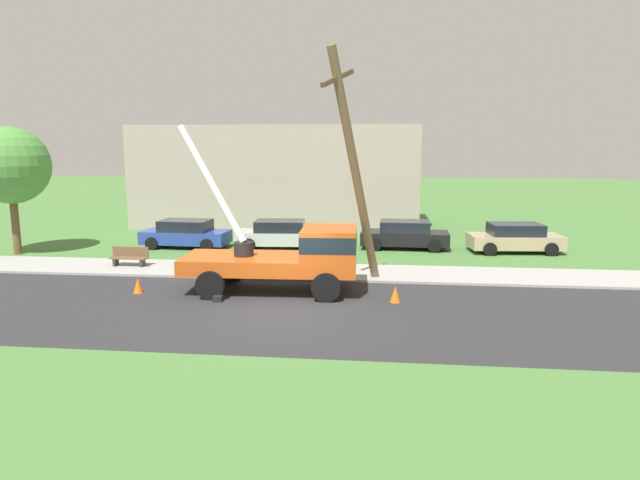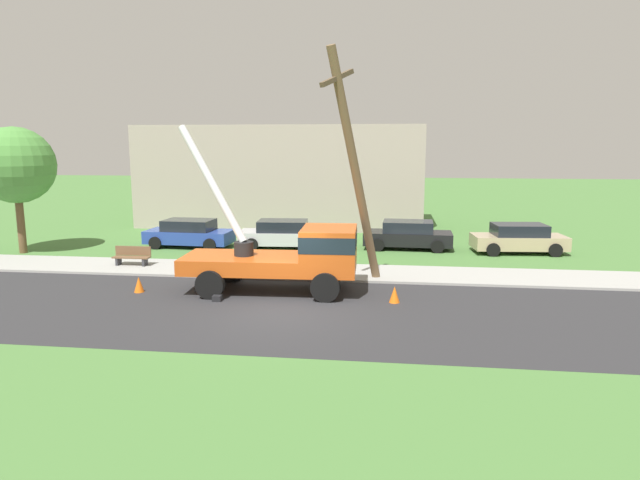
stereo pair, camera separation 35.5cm
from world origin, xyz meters
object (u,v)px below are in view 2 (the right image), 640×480
traffic_cone_ahead (394,294)px  traffic_cone_behind (139,285)px  leaning_utility_pole (355,169)px  parked_sedan_silver (283,234)px  park_bench (132,257)px  roadside_tree_near (16,166)px  parked_sedan_tan (519,239)px  parked_sedan_blue (189,233)px  parked_sedan_black (408,235)px  utility_truck (293,253)px

traffic_cone_ahead → traffic_cone_behind: same height
leaning_utility_pole → parked_sedan_silver: (-4.14, 7.43, -3.68)m
park_bench → roadside_tree_near: 8.12m
leaning_utility_pole → parked_sedan_tan: leaning_utility_pole is taller
traffic_cone_ahead → parked_sedan_blue: parked_sedan_blue is taller
traffic_cone_behind → park_bench: bearing=118.5°
parked_sedan_silver → parked_sedan_tan: bearing=0.6°
parked_sedan_tan → parked_sedan_blue: bearing=-178.3°
parked_sedan_silver → park_bench: size_ratio=2.82×
traffic_cone_behind → traffic_cone_ahead: bearing=-1.2°
parked_sedan_blue → parked_sedan_silver: same height
parked_sedan_black → traffic_cone_behind: bearing=-135.2°
leaning_utility_pole → traffic_cone_ahead: bearing=-52.2°
utility_truck → traffic_cone_ahead: size_ratio=12.23×
parked_sedan_silver → parked_sedan_black: 6.35m
roadside_tree_near → traffic_cone_behind: bearing=-35.2°
parked_sedan_blue → park_bench: parked_sedan_blue is taller
parked_sedan_blue → roadside_tree_near: size_ratio=0.74×
leaning_utility_pole → parked_sedan_tan: (7.54, 7.56, -3.68)m
parked_sedan_silver → parked_sedan_black: size_ratio=1.01×
utility_truck → leaning_utility_pole: 3.78m
traffic_cone_ahead → parked_sedan_blue: (-10.48, 9.01, 0.43)m
utility_truck → parked_sedan_tan: size_ratio=1.51×
traffic_cone_ahead → roadside_tree_near: 19.53m
utility_truck → traffic_cone_behind: bearing=-171.8°
parked_sedan_blue → parked_sedan_tan: same height
parked_sedan_silver → leaning_utility_pole: bearing=-60.9°
parked_sedan_blue → parked_sedan_black: (11.17, 0.91, 0.00)m
roadside_tree_near → parked_sedan_blue: bearing=18.8°
utility_truck → traffic_cone_ahead: (3.62, -0.98, -1.13)m
traffic_cone_ahead → parked_sedan_silver: 10.94m
parked_sedan_tan → park_bench: size_ratio=2.84×
parked_sedan_black → roadside_tree_near: (-18.69, -3.46, 3.53)m
parked_sedan_silver → park_bench: bearing=-136.5°
park_bench → roadside_tree_near: bearing=160.6°
leaning_utility_pole → traffic_cone_behind: leaning_utility_pole is taller
parked_sedan_silver → roadside_tree_near: 13.18m
roadside_tree_near → utility_truck: bearing=-20.8°
leaning_utility_pole → traffic_cone_ahead: leaning_utility_pole is taller
parked_sedan_black → leaning_utility_pole: bearing=-105.4°
utility_truck → parked_sedan_silver: 8.65m
park_bench → leaning_utility_pole: bearing=-12.3°
leaning_utility_pole → parked_sedan_blue: size_ratio=1.91×
traffic_cone_behind → parked_sedan_tan: 17.79m
utility_truck → parked_sedan_silver: bearing=103.5°
traffic_cone_behind → parked_sedan_silver: size_ratio=0.12×
traffic_cone_behind → parked_sedan_black: 13.82m
parked_sedan_tan → park_bench: (-17.26, -5.43, -0.25)m
utility_truck → leaning_utility_pole: bearing=24.3°
leaning_utility_pole → park_bench: size_ratio=5.36×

